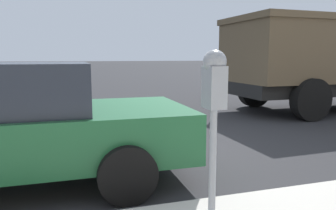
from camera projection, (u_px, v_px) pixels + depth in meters
name	position (u px, v px, depth m)	size (l,w,h in m)	color
ground_plane	(155.00, 151.00, 5.44)	(220.00, 220.00, 0.00)	#2B2B2D
parking_meter	(214.00, 94.00, 2.63)	(0.21, 0.19, 1.48)	gray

